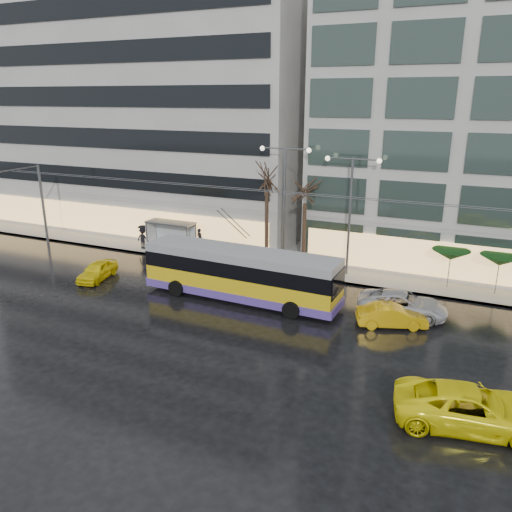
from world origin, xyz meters
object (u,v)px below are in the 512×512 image
Objects in this scene: trolleybus at (241,275)px; bus_shelter at (168,229)px; street_lamp_near at (284,190)px; taxi_a at (97,270)px.

bus_shelter is at bearing 145.10° from trolleybus.
trolleybus is 8.42m from street_lamp_near.
street_lamp_near is at bearing 24.90° from taxi_a.
trolleybus is 12.40m from bus_shelter.
bus_shelter reaches higher than taxi_a.
taxi_a is at bearing -175.77° from trolleybus.
taxi_a is (-11.10, -0.82, -0.98)m from trolleybus.
bus_shelter is (-10.17, 7.09, 0.32)m from trolleybus.
street_lamp_near is at bearing 88.29° from trolleybus.
bus_shelter is 0.47× the size of street_lamp_near.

